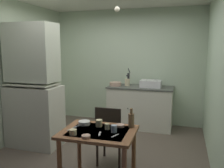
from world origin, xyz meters
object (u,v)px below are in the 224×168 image
object	(u,v)px
hand_pump	(128,78)
mixing_bowl_counter	(115,84)
serving_bowl_wide	(86,136)
dining_table	(99,140)
teacup_cream	(107,126)
glass_bottle	(131,120)
hutch_cabinet	(34,90)
sink_basin	(151,84)
chair_far_side	(110,134)

from	to	relation	value
hand_pump	mixing_bowl_counter	distance (m)	0.31
hand_pump	serving_bowl_wide	xyz separation A→B (m)	(0.15, -2.70, -0.32)
dining_table	teacup_cream	bearing A→B (deg)	41.49
hand_pump	glass_bottle	distance (m)	2.28
dining_table	serving_bowl_wide	size ratio (longest dim) A/B	9.14
glass_bottle	hutch_cabinet	bearing A→B (deg)	161.62
teacup_cream	glass_bottle	size ratio (longest dim) A/B	0.30
dining_table	sink_basin	bearing A→B (deg)	82.75
mixing_bowl_counter	dining_table	distance (m)	2.42
chair_far_side	serving_bowl_wide	xyz separation A→B (m)	(-0.02, -0.84, 0.28)
hutch_cabinet	hand_pump	xyz separation A→B (m)	(1.34, 1.56, 0.07)
serving_bowl_wide	glass_bottle	bearing A→B (deg)	51.14
hutch_cabinet	chair_far_side	xyz separation A→B (m)	(1.51, -0.30, -0.53)
hand_pump	teacup_cream	xyz separation A→B (m)	(0.29, -2.37, -0.30)
hand_pump	teacup_cream	distance (m)	2.40
sink_basin	dining_table	bearing A→B (deg)	-97.25
dining_table	chair_far_side	distance (m)	0.60
mixing_bowl_counter	glass_bottle	xyz separation A→B (m)	(0.83, -2.10, -0.11)
dining_table	glass_bottle	size ratio (longest dim) A/B	3.72
sink_basin	glass_bottle	world-z (taller)	sink_basin
sink_basin	teacup_cream	xyz separation A→B (m)	(-0.22, -2.32, -0.21)
glass_bottle	serving_bowl_wide	bearing A→B (deg)	-128.86
hutch_cabinet	chair_far_side	size ratio (longest dim) A/B	2.38
chair_far_side	glass_bottle	distance (m)	0.62
teacup_cream	glass_bottle	distance (m)	0.32
sink_basin	chair_far_side	bearing A→B (deg)	-100.55
mixing_bowl_counter	teacup_cream	xyz separation A→B (m)	(0.56, -2.27, -0.17)
hand_pump	hutch_cabinet	bearing A→B (deg)	-130.62
sink_basin	hand_pump	distance (m)	0.52
dining_table	teacup_cream	size ratio (longest dim) A/B	12.41
chair_far_side	serving_bowl_wide	world-z (taller)	chair_far_side
hand_pump	glass_bottle	world-z (taller)	hand_pump
dining_table	chair_far_side	xyz separation A→B (m)	(-0.03, 0.58, -0.14)
chair_far_side	glass_bottle	xyz separation A→B (m)	(0.39, -0.33, 0.36)
dining_table	chair_far_side	size ratio (longest dim) A/B	1.02
chair_far_side	dining_table	bearing A→B (deg)	-86.66
dining_table	mixing_bowl_counter	bearing A→B (deg)	101.38
glass_bottle	hand_pump	bearing A→B (deg)	104.28
serving_bowl_wide	dining_table	bearing A→B (deg)	78.31
teacup_cream	sink_basin	bearing A→B (deg)	84.63
hutch_cabinet	glass_bottle	distance (m)	2.01
chair_far_side	teacup_cream	distance (m)	0.60
dining_table	glass_bottle	bearing A→B (deg)	34.91
hand_pump	serving_bowl_wide	distance (m)	2.73
hutch_cabinet	mixing_bowl_counter	distance (m)	1.82
glass_bottle	teacup_cream	bearing A→B (deg)	-147.49
mixing_bowl_counter	serving_bowl_wide	distance (m)	2.65
teacup_cream	glass_bottle	world-z (taller)	glass_bottle
hutch_cabinet	sink_basin	distance (m)	2.39
hand_pump	sink_basin	bearing A→B (deg)	-5.08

